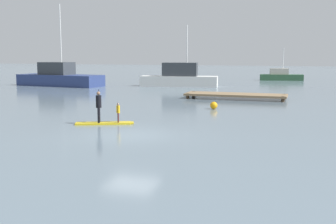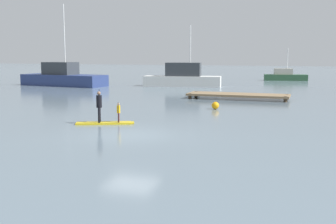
{
  "view_description": "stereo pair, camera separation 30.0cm",
  "coord_description": "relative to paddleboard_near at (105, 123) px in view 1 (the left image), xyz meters",
  "views": [
    {
      "loc": [
        7.89,
        -18.11,
        3.85
      ],
      "look_at": [
        1.09,
        2.35,
        0.84
      ],
      "focal_mm": 44.63,
      "sensor_mm": 36.0,
      "label": 1
    },
    {
      "loc": [
        8.18,
        -18.02,
        3.85
      ],
      "look_at": [
        1.09,
        2.35,
        0.84
      ],
      "focal_mm": 44.63,
      "sensor_mm": 36.0,
      "label": 2
    }
  ],
  "objects": [
    {
      "name": "ground_plane",
      "position": [
        2.62,
        -2.36,
        -0.05
      ],
      "size": [
        240.0,
        240.0,
        0.0
      ],
      "primitive_type": "plane",
      "color": "slate"
    },
    {
      "name": "paddleboard_near",
      "position": [
        0.0,
        0.0,
        0.0
      ],
      "size": [
        3.15,
        1.81,
        0.1
      ],
      "color": "gold",
      "rests_on": "ground"
    },
    {
      "name": "paddler_adult",
      "position": [
        -0.28,
        -0.11,
        1.03
      ],
      "size": [
        0.4,
        0.5,
        1.81
      ],
      "color": "black",
      "rests_on": "paddleboard_near"
    },
    {
      "name": "paddler_child_solo",
      "position": [
        0.7,
        0.29,
        0.65
      ],
      "size": [
        0.25,
        0.36,
        1.11
      ],
      "color": "#4C1419",
      "rests_on": "paddleboard_near"
    },
    {
      "name": "fishing_boat_white_large",
      "position": [
        -18.02,
        23.46,
        0.95
      ],
      "size": [
        11.12,
        4.5,
        9.7
      ],
      "color": "navy",
      "rests_on": "ground"
    },
    {
      "name": "fishing_boat_green_midground",
      "position": [
        -3.92,
        27.16,
        1.03
      ],
      "size": [
        9.36,
        3.6,
        7.18
      ],
      "color": "silver",
      "rests_on": "ground"
    },
    {
      "name": "motor_boat_small_navy",
      "position": [
        6.9,
        42.59,
        0.6
      ],
      "size": [
        6.24,
        2.43,
        4.72
      ],
      "color": "#2D5638",
      "rests_on": "ground"
    },
    {
      "name": "floating_dock",
      "position": [
        4.75,
        15.21,
        0.31
      ],
      "size": [
        8.59,
        2.6,
        0.45
      ],
      "color": "#846B4C",
      "rests_on": "ground"
    },
    {
      "name": "mooring_buoy_near",
      "position": [
        4.39,
        8.11,
        0.21
      ],
      "size": [
        0.52,
        0.52,
        0.52
      ],
      "primitive_type": "sphere",
      "color": "orange",
      "rests_on": "ground"
    }
  ]
}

